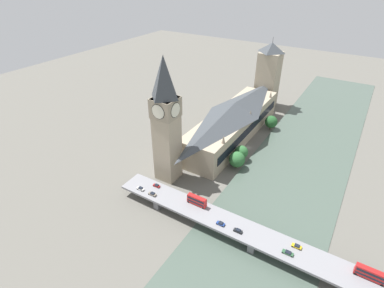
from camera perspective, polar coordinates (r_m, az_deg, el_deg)
The scene contains 18 objects.
ground_plane at distance 209.03m, azimuth 10.67°, elevation -0.65°, with size 600.00×600.00×0.00m, color #605E56.
river_water at distance 201.86m, azimuth 19.80°, elevation -3.36°, with size 57.67×360.00×0.30m, color #47564C.
parliament_hall at distance 214.15m, azimuth 7.95°, elevation 4.51°, with size 26.05×106.30×26.72m.
clock_tower at distance 159.50m, azimuth -4.97°, elevation 4.65°, with size 13.04×13.04×71.79m.
victoria_tower at distance 266.09m, azimuth 14.30°, elevation 12.50°, with size 16.74×16.74×58.13m.
road_bridge at distance 141.21m, azimuth 12.06°, elevation -16.88°, with size 147.34×13.44×6.33m.
double_decker_bus_lead at distance 149.18m, azimuth 0.93°, elevation -10.67°, with size 10.22×2.46×4.96m.
double_decker_bus_mid at distance 139.41m, azimuth 30.87°, elevation -20.45°, with size 10.83×2.49×4.86m.
car_northbound_lead at distance 141.65m, azimuth 5.48°, elevation -14.84°, with size 3.84×1.90×1.36m.
car_northbound_mid at distance 157.07m, azimuth -7.55°, elevation -9.41°, with size 4.24×1.89×1.47m.
car_northbound_tail at distance 162.09m, azimuth -6.77°, elevation -7.87°, with size 3.94×1.76×1.34m.
car_southbound_lead at distance 139.73m, azimuth 19.32°, elevation -17.90°, with size 4.09×1.88×1.26m.
car_southbound_mid at distance 139.65m, azimuth 8.75°, elevation -16.00°, with size 3.89×1.77×1.39m.
car_southbound_tail at distance 136.36m, azimuth 17.79°, elevation -19.12°, with size 4.58×1.87×1.25m.
car_southbound_extra at distance 161.24m, azimuth -9.77°, elevation -8.37°, with size 4.07×1.85×1.51m.
tree_embankment_near at distance 191.54m, azimuth 9.39°, elevation -1.52°, with size 8.49×8.49×10.51m.
tree_embankment_mid at distance 232.72m, azimuth 14.84°, elevation 4.11°, with size 9.32×9.32×11.05m.
tree_embankment_far at distance 183.93m, azimuth 8.56°, elevation -2.93°, with size 9.80×9.80×11.26m.
Camera 1 is at (-59.24, 168.25, 108.98)m, focal length 28.00 mm.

